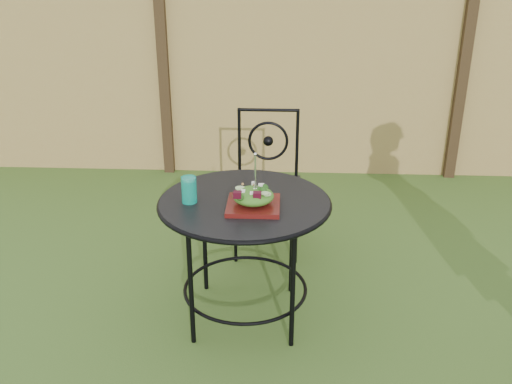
# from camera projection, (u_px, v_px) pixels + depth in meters

# --- Properties ---
(ground) EXTENTS (60.00, 60.00, 0.00)m
(ground) POSITION_uv_depth(u_px,v_px,m) (319.00, 306.00, 3.37)
(ground) COLOR #2A4B18
(ground) RESTS_ON ground
(fence) EXTENTS (8.00, 0.12, 1.90)m
(fence) POSITION_uv_depth(u_px,v_px,m) (311.00, 71.00, 5.01)
(fence) COLOR tan
(fence) RESTS_ON ground
(patio_table) EXTENTS (0.92, 0.92, 0.72)m
(patio_table) POSITION_uv_depth(u_px,v_px,m) (245.00, 224.00, 3.06)
(patio_table) COLOR black
(patio_table) RESTS_ON ground
(patio_chair) EXTENTS (0.46, 0.46, 0.95)m
(patio_chair) POSITION_uv_depth(u_px,v_px,m) (267.00, 178.00, 3.88)
(patio_chair) COLOR black
(patio_chair) RESTS_ON ground
(salad_plate) EXTENTS (0.27, 0.27, 0.02)m
(salad_plate) POSITION_uv_depth(u_px,v_px,m) (253.00, 205.00, 2.92)
(salad_plate) COLOR #411209
(salad_plate) RESTS_ON patio_table
(salad) EXTENTS (0.21, 0.21, 0.08)m
(salad) POSITION_uv_depth(u_px,v_px,m) (253.00, 196.00, 2.90)
(salad) COLOR #235614
(salad) RESTS_ON salad_plate
(fork) EXTENTS (0.01, 0.01, 0.18)m
(fork) POSITION_uv_depth(u_px,v_px,m) (255.00, 172.00, 2.85)
(fork) COLOR silver
(fork) RESTS_ON salad
(drinking_glass) EXTENTS (0.08, 0.08, 0.14)m
(drinking_glass) POSITION_uv_depth(u_px,v_px,m) (189.00, 190.00, 2.96)
(drinking_glass) COLOR #0D9B80
(drinking_glass) RESTS_ON patio_table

